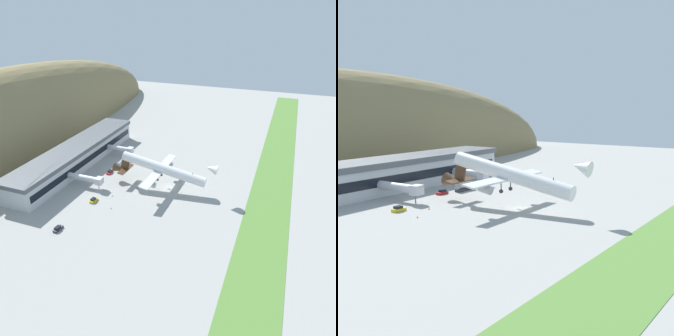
% 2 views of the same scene
% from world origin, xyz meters
% --- Properties ---
extents(ground_plane, '(401.04, 401.04, 0.00)m').
position_xyz_m(ground_plane, '(0.00, 0.00, 0.00)').
color(ground_plane, '#9E9E99').
extents(grass_strip_foreground, '(360.93, 16.77, 0.08)m').
position_xyz_m(grass_strip_foreground, '(0.00, -42.69, 0.04)').
color(grass_strip_foreground, '#568438').
rests_on(grass_strip_foreground, ground_plane).
extents(hill_backdrop, '(335.98, 50.63, 86.02)m').
position_xyz_m(hill_backdrop, '(2.53, 97.66, 0.00)').
color(hill_backdrop, olive).
rests_on(hill_backdrop, ground_plane).
extents(terminal_building, '(86.96, 15.94, 10.66)m').
position_xyz_m(terminal_building, '(5.43, 50.18, 6.05)').
color(terminal_building, silver).
rests_on(terminal_building, ground_plane).
extents(jetway_0, '(3.38, 16.93, 5.43)m').
position_xyz_m(jetway_0, '(-11.43, 33.44, 3.99)').
color(jetway_0, silver).
rests_on(jetway_0, ground_plane).
extents(jetway_1, '(3.38, 14.57, 5.43)m').
position_xyz_m(jetway_1, '(23.14, 34.68, 3.99)').
color(jetway_1, silver).
rests_on(jetway_1, ground_plane).
extents(cargo_airplane, '(33.63, 47.69, 12.32)m').
position_xyz_m(cargo_airplane, '(-0.71, 2.75, 9.00)').
color(cargo_airplane, white).
extents(service_car_0, '(4.11, 1.89, 1.41)m').
position_xyz_m(service_car_0, '(3.31, 30.84, 0.58)').
color(service_car_0, '#B21E1E').
rests_on(service_car_0, ground_plane).
extents(service_car_1, '(4.08, 1.84, 1.50)m').
position_xyz_m(service_car_1, '(-41.98, 26.00, 0.62)').
color(service_car_1, '#333338').
rests_on(service_car_1, ground_plane).
extents(service_car_2, '(3.89, 2.06, 1.52)m').
position_xyz_m(service_car_2, '(-21.10, 24.42, 0.63)').
color(service_car_2, gold).
rests_on(service_car_2, ground_plane).
extents(fuel_truck, '(7.89, 2.62, 3.15)m').
position_xyz_m(fuel_truck, '(12.28, 29.15, 1.51)').
color(fuel_truck, '#333338').
rests_on(fuel_truck, ground_plane).
extents(traffic_cone_0, '(0.52, 0.52, 0.58)m').
position_xyz_m(traffic_cone_0, '(-23.50, 15.06, 0.28)').
color(traffic_cone_0, orange).
rests_on(traffic_cone_0, ground_plane).
extents(traffic_cone_1, '(0.52, 0.52, 0.58)m').
position_xyz_m(traffic_cone_1, '(-14.82, 19.32, 0.28)').
color(traffic_cone_1, orange).
rests_on(traffic_cone_1, ground_plane).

